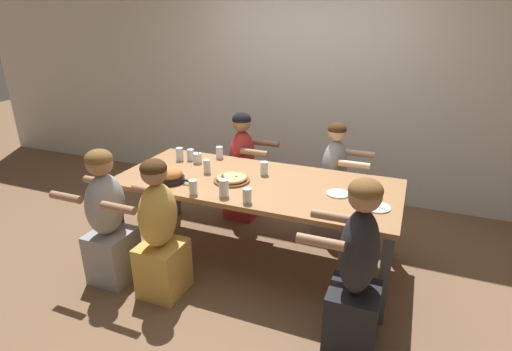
% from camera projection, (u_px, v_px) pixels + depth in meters
% --- Properties ---
extents(ground_plane, '(18.00, 18.00, 0.00)m').
position_uv_depth(ground_plane, '(256.00, 256.00, 3.65)').
color(ground_plane, brown).
rests_on(ground_plane, ground).
extents(restaurant_back_panel, '(10.00, 0.06, 3.20)m').
position_uv_depth(restaurant_back_panel, '(311.00, 59.00, 4.51)').
color(restaurant_back_panel, silver).
rests_on(restaurant_back_panel, ground).
extents(dining_table, '(2.38, 1.02, 0.75)m').
position_uv_depth(dining_table, '(256.00, 188.00, 3.40)').
color(dining_table, '#996B42').
rests_on(dining_table, ground).
extents(pizza_board_main, '(0.30, 0.30, 0.05)m').
position_uv_depth(pizza_board_main, '(232.00, 179.00, 3.36)').
color(pizza_board_main, brown).
rests_on(pizza_board_main, dining_table).
extents(skillet_bowl, '(0.33, 0.23, 0.13)m').
position_uv_depth(skillet_bowl, '(171.00, 176.00, 3.33)').
color(skillet_bowl, black).
rests_on(skillet_bowl, dining_table).
extents(empty_plate_a, '(0.20, 0.20, 0.02)m').
position_uv_depth(empty_plate_a, '(376.00, 207.00, 2.89)').
color(empty_plate_a, white).
rests_on(empty_plate_a, dining_table).
extents(empty_plate_b, '(0.18, 0.18, 0.02)m').
position_uv_depth(empty_plate_b, '(338.00, 194.00, 3.11)').
color(empty_plate_b, white).
rests_on(empty_plate_b, dining_table).
extents(cocktail_glass_blue, '(0.08, 0.08, 0.12)m').
position_uv_depth(cocktail_glass_blue, '(197.00, 159.00, 3.79)').
color(cocktail_glass_blue, silver).
rests_on(cocktail_glass_blue, dining_table).
extents(drinking_glass_a, '(0.07, 0.07, 0.13)m').
position_uv_depth(drinking_glass_a, '(180.00, 155.00, 3.85)').
color(drinking_glass_a, silver).
rests_on(drinking_glass_a, dining_table).
extents(drinking_glass_b, '(0.07, 0.07, 0.12)m').
position_uv_depth(drinking_glass_b, '(220.00, 153.00, 3.92)').
color(drinking_glass_b, silver).
rests_on(drinking_glass_b, dining_table).
extents(drinking_glass_c, '(0.07, 0.07, 0.11)m').
position_uv_depth(drinking_glass_c, '(191.00, 155.00, 3.87)').
color(drinking_glass_c, silver).
rests_on(drinking_glass_c, dining_table).
extents(drinking_glass_d, '(0.08, 0.08, 0.14)m').
position_uv_depth(drinking_glass_d, '(224.00, 189.00, 3.06)').
color(drinking_glass_d, silver).
rests_on(drinking_glass_d, dining_table).
extents(drinking_glass_e, '(0.08, 0.08, 0.10)m').
position_uv_depth(drinking_glass_e, '(157.00, 168.00, 3.55)').
color(drinking_glass_e, silver).
rests_on(drinking_glass_e, dining_table).
extents(drinking_glass_f, '(0.06, 0.06, 0.12)m').
position_uv_depth(drinking_glass_f, '(193.00, 188.00, 3.10)').
color(drinking_glass_f, silver).
rests_on(drinking_glass_f, dining_table).
extents(drinking_glass_g, '(0.07, 0.07, 0.11)m').
position_uv_depth(drinking_glass_g, '(247.00, 197.00, 2.96)').
color(drinking_glass_g, silver).
rests_on(drinking_glass_g, dining_table).
extents(drinking_glass_h, '(0.06, 0.06, 0.12)m').
position_uv_depth(drinking_glass_h, '(207.00, 167.00, 3.53)').
color(drinking_glass_h, silver).
rests_on(drinking_glass_h, dining_table).
extents(drinking_glass_i, '(0.07, 0.07, 0.12)m').
position_uv_depth(drinking_glass_i, '(264.00, 168.00, 3.49)').
color(drinking_glass_i, silver).
rests_on(drinking_glass_i, dining_table).
extents(diner_near_right, '(0.51, 0.40, 1.18)m').
position_uv_depth(diner_near_right, '(356.00, 274.00, 2.48)').
color(diner_near_right, '#232328').
rests_on(diner_near_right, ground).
extents(diner_near_midleft, '(0.51, 0.40, 1.11)m').
position_uv_depth(diner_near_midleft, '(160.00, 235.00, 3.00)').
color(diner_near_midleft, gold).
rests_on(diner_near_midleft, ground).
extents(diner_far_midleft, '(0.51, 0.40, 1.14)m').
position_uv_depth(diner_far_midleft, '(243.00, 170.00, 4.24)').
color(diner_far_midleft, '#B22D2D').
rests_on(diner_far_midleft, ground).
extents(diner_near_left, '(0.51, 0.40, 1.13)m').
position_uv_depth(diner_near_left, '(108.00, 222.00, 3.17)').
color(diner_near_left, '#99999E').
rests_on(diner_near_left, ground).
extents(diner_far_midright, '(0.51, 0.40, 1.13)m').
position_uv_depth(diner_far_midright, '(333.00, 185.00, 3.91)').
color(diner_far_midright, '#99999E').
rests_on(diner_far_midright, ground).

